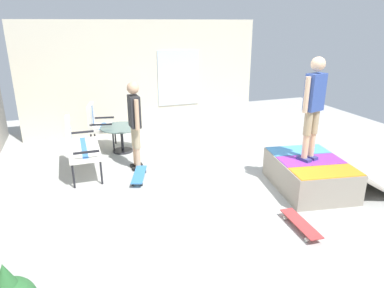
% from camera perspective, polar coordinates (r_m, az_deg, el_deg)
% --- Properties ---
extents(ground_plane, '(12.00, 12.00, 0.10)m').
position_cam_1_polar(ground_plane, '(6.20, 4.59, -7.40)').
color(ground_plane, '#A8A8A3').
extents(house_facade, '(0.23, 6.00, 2.79)m').
position_cam_1_polar(house_facade, '(9.12, -7.87, 10.74)').
color(house_facade, beige).
rests_on(house_facade, ground_plane).
extents(skate_ramp, '(1.74, 2.01, 0.53)m').
position_cam_1_polar(skate_ramp, '(6.35, 18.89, -4.65)').
color(skate_ramp, gray).
rests_on(skate_ramp, ground_plane).
extents(patio_bench, '(1.25, 0.55, 1.02)m').
position_cam_1_polar(patio_bench, '(6.76, -18.28, 0.10)').
color(patio_bench, black).
rests_on(patio_bench, ground_plane).
extents(patio_chair_near_house, '(0.72, 0.66, 1.02)m').
position_cam_1_polar(patio_chair_near_house, '(8.07, -15.24, 3.44)').
color(patio_chair_near_house, black).
rests_on(patio_chair_near_house, ground_plane).
extents(patio_table, '(0.90, 0.90, 0.57)m').
position_cam_1_polar(patio_table, '(7.80, -11.42, 1.60)').
color(patio_table, black).
rests_on(patio_table, ground_plane).
extents(person_watching, '(0.48, 0.25, 1.70)m').
position_cam_1_polar(person_watching, '(6.67, -9.35, 3.99)').
color(person_watching, black).
rests_on(person_watching, ground_plane).
extents(person_skater, '(0.31, 0.47, 1.70)m').
position_cam_1_polar(person_skater, '(5.95, 19.29, 6.53)').
color(person_skater, navy).
rests_on(person_skater, skate_ramp).
extents(skateboard_by_bench, '(0.82, 0.44, 0.10)m').
position_cam_1_polar(skateboard_by_bench, '(6.48, -8.63, -5.00)').
color(skateboard_by_bench, '#3372B2').
rests_on(skateboard_by_bench, ground_plane).
extents(skateboard_spare, '(0.81, 0.25, 0.10)m').
position_cam_1_polar(skateboard_spare, '(5.19, 17.34, -12.33)').
color(skateboard_spare, '#B23838').
rests_on(skateboard_spare, ground_plane).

